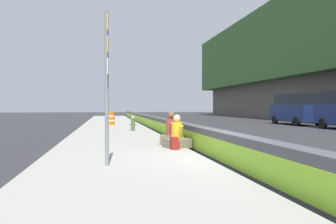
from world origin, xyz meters
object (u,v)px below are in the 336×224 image
backpack (174,143)px  parked_car_fourth (296,109)px  fire_hydrant (133,123)px  seated_person_foreground (177,137)px  route_sign_post (107,76)px  construction_barrel (111,119)px  seated_person_middle (172,134)px

backpack → parked_car_fourth: parked_car_fourth is taller
backpack → fire_hydrant: bearing=4.5°
seated_person_foreground → parked_car_fourth: size_ratio=0.22×
route_sign_post → construction_barrel: 16.92m
construction_barrel → parked_car_fourth: 15.08m
backpack → parked_car_fourth: size_ratio=0.08×
construction_barrel → route_sign_post: bearing=178.8°
seated_person_middle → backpack: bearing=172.0°
fire_hydrant → route_sign_post: bearing=172.2°
seated_person_middle → fire_hydrant: bearing=7.3°
backpack → construction_barrel: 14.50m
route_sign_post → backpack: bearing=-41.1°
route_sign_post → fire_hydrant: route_sign_post is taller
fire_hydrant → seated_person_foreground: (-7.79, -0.85, -0.10)m
fire_hydrant → parked_car_fourth: 15.04m
construction_barrel → backpack: bearing=-172.9°
route_sign_post → construction_barrel: size_ratio=3.79×
route_sign_post → parked_car_fourth: bearing=-43.2°
construction_barrel → parked_car_fourth: (-0.47, -15.05, 0.73)m
seated_person_foreground → construction_barrel: (13.91, 1.98, 0.13)m
fire_hydrant → construction_barrel: bearing=10.5°
fire_hydrant → backpack: (-8.27, -0.66, -0.25)m
seated_person_foreground → backpack: size_ratio=2.77×
seated_person_foreground → parked_car_fourth: bearing=-44.2°
route_sign_post → seated_person_foreground: 4.12m
parked_car_fourth → backpack: bearing=136.4°
construction_barrel → parked_car_fourth: parked_car_fourth is taller
route_sign_post → parked_car_fourth: (16.37, -15.40, -0.88)m
route_sign_post → backpack: size_ratio=9.00×
fire_hydrant → seated_person_foreground: 7.83m
seated_person_middle → construction_barrel: seated_person_middle is taller
route_sign_post → seated_person_foreground: size_ratio=3.25×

